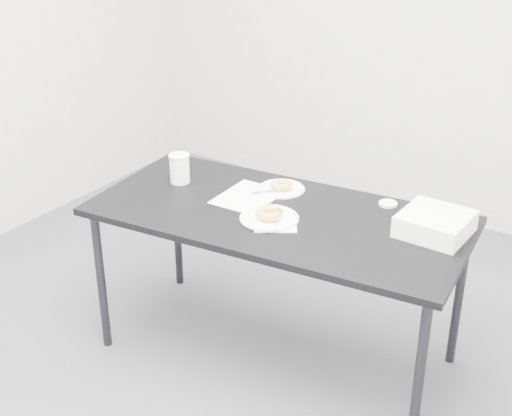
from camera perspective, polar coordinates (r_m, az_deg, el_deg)
The scene contains 14 objects.
floor at distance 3.57m, azimuth -1.42°, elevation -11.57°, with size 4.00×4.00×0.00m, color #46464B.
wall_back at distance 4.69m, azimuth 12.93°, elevation 15.14°, with size 4.00×0.02×2.70m, color silver.
table at distance 3.21m, azimuth 1.75°, elevation -1.31°, with size 1.75×0.95×0.77m.
scorecard at distance 3.33m, azimuth -0.65°, elevation 0.92°, with size 0.25×0.31×0.00m, color white.
logo_patch at distance 3.37m, azimuth 1.27°, elevation 1.27°, with size 0.05×0.05×0.00m, color green.
pen at distance 3.37m, azimuth 0.89°, elevation 1.32°, with size 0.01×0.01×0.15m, color #0B8274.
napkin at distance 3.09m, azimuth 1.57°, elevation -1.20°, with size 0.18×0.18×0.00m, color white.
plate_near at distance 3.11m, azimuth 1.07°, elevation -0.81°, with size 0.26×0.26×0.01m, color white.
donut_near at distance 3.10m, azimuth 1.07°, elevation -0.42°, with size 0.12×0.12×0.04m, color #CD8641.
plate_far at distance 3.41m, azimuth 2.05°, elevation 1.54°, with size 0.22×0.22×0.01m, color white.
donut_far at distance 3.40m, azimuth 2.05°, elevation 1.85°, with size 0.11×0.11×0.04m, color #CD8641.
coffee_cup at distance 3.48m, azimuth -6.13°, elevation 3.18°, with size 0.10×0.10×0.14m, color white.
cup_lid at distance 3.30m, azimuth 10.52°, elevation 0.34°, with size 0.08×0.08×0.01m, color white.
bakery_box at distance 3.07m, azimuth 14.14°, elevation -1.23°, with size 0.27×0.27×0.09m, color white.
Camera 1 is at (1.63, -2.32, 2.17)m, focal length 50.00 mm.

